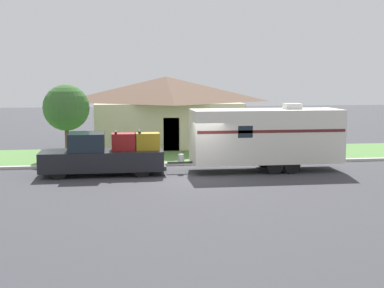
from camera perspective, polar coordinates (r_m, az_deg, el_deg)
The scene contains 8 objects.
ground_plane at distance 24.61m, azimuth 0.70°, elevation -3.67°, with size 120.00×120.00×0.00m, color #38383D.
curb_strip at distance 28.25m, azimuth -0.46°, elevation -2.11°, with size 80.00×0.30×0.14m.
lawn_strip at distance 31.83m, azimuth -1.34°, elevation -1.16°, with size 80.00×7.00×0.03m.
house_across_street at distance 36.61m, azimuth -2.77°, elevation 3.70°, with size 10.27×7.30×4.66m.
pickup_truck at distance 25.66m, azimuth -9.48°, elevation -1.22°, with size 5.85×2.05×2.09m.
travel_trailer at distance 26.58m, azimuth 7.91°, elevation 0.87°, with size 8.56×2.30×3.33m.
mailbox at distance 30.13m, azimuth 8.69°, elevation 0.32°, with size 0.48×0.20×1.41m.
tree_in_yard at distance 31.12m, azimuth -13.27°, elevation 3.78°, with size 2.63×2.63×4.21m.
Camera 1 is at (-3.72, -23.88, 4.62)m, focal length 50.00 mm.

